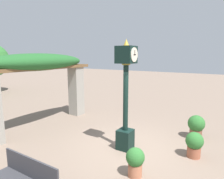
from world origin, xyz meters
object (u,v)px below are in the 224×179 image
Objects in this scene: pedestal_clock at (126,96)px; potted_plant_far_left at (196,126)px; potted_plant_near_right at (135,161)px; potted_plant_near_left at (194,144)px.

pedestal_clock reaches higher than potted_plant_far_left.
potted_plant_near_right is (-1.18, -0.91, -1.34)m from pedestal_clock.
potted_plant_near_left is (0.62, -1.98, -1.34)m from pedestal_clock.
potted_plant_near_right is at bearing -142.28° from pedestal_clock.
potted_plant_far_left reaches higher than potted_plant_near_right.
potted_plant_near_right is at bearing 149.18° from potted_plant_near_left.
potted_plant_near_left is 1.53m from potted_plant_far_left.
potted_plant_near_right is (-1.80, 1.07, -0.00)m from potted_plant_near_left.
pedestal_clock is 2.00m from potted_plant_near_right.
potted_plant_near_right is at bearing 165.22° from potted_plant_far_left.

